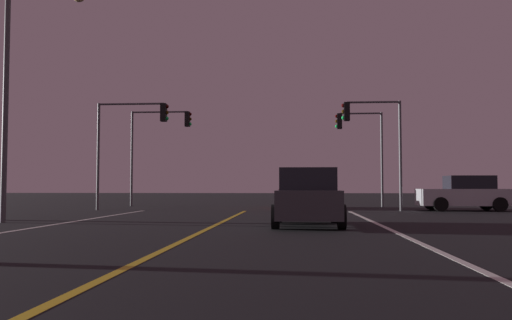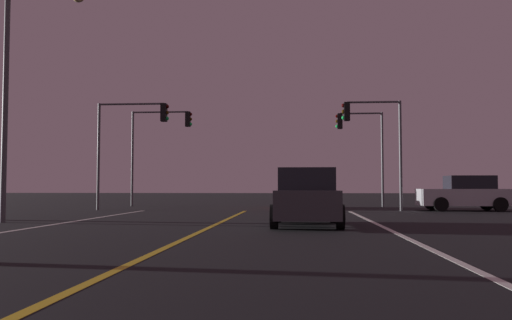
{
  "view_description": "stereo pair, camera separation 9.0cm",
  "coord_description": "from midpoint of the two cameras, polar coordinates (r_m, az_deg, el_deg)",
  "views": [
    {
      "loc": [
        2.42,
        0.65,
        1.16
      ],
      "look_at": [
        0.6,
        25.17,
        2.4
      ],
      "focal_mm": 37.4,
      "sensor_mm": 36.0,
      "label": 1
    },
    {
      "loc": [
        2.51,
        0.65,
        1.16
      ],
      "look_at": [
        0.6,
        25.17,
        2.4
      ],
      "focal_mm": 37.4,
      "sensor_mm": 36.0,
      "label": 2
    }
  ],
  "objects": [
    {
      "name": "traffic_light_far_left",
      "position": [
        32.7,
        -10.3,
        2.62
      ],
      "size": [
        3.72,
        0.36,
        5.74
      ],
      "color": "#4C4C51",
      "rests_on": "ground"
    },
    {
      "name": "traffic_light_near_left",
      "position": [
        27.41,
        -13.17,
        3.18
      ],
      "size": [
        3.65,
        0.36,
        5.37
      ],
      "color": "#4C4C51",
      "rests_on": "ground"
    },
    {
      "name": "traffic_light_near_right",
      "position": [
        26.41,
        12.19,
        3.23
      ],
      "size": [
        2.87,
        0.36,
        5.32
      ],
      "rotation": [
        0.0,
        0.0,
        3.14
      ],
      "color": "#4C4C51",
      "rests_on": "ground"
    },
    {
      "name": "traffic_light_far_right",
      "position": [
        31.86,
        10.95,
        2.42
      ],
      "size": [
        2.77,
        0.36,
        5.52
      ],
      "rotation": [
        0.0,
        0.0,
        3.14
      ],
      "color": "#4C4C51",
      "rests_on": "ground"
    },
    {
      "name": "car_crossing_side",
      "position": [
        27.75,
        21.39,
        -3.39
      ],
      "size": [
        4.3,
        2.02,
        1.7
      ],
      "rotation": [
        0.0,
        0.0,
        3.14
      ],
      "color": "black",
      "rests_on": "ground"
    },
    {
      "name": "lane_center_divider",
      "position": [
        9.81,
        -10.48,
        -9.6
      ],
      "size": [
        0.16,
        32.15,
        0.01
      ],
      "primitive_type": "cube",
      "color": "gold",
      "rests_on": "ground"
    },
    {
      "name": "lane_edge_right",
      "position": [
        9.82,
        19.28,
        -9.48
      ],
      "size": [
        0.16,
        32.15,
        0.01
      ],
      "primitive_type": "cube",
      "color": "silver",
      "rests_on": "ground"
    },
    {
      "name": "street_lamp_left_mid",
      "position": [
        19.26,
        -23.55,
        8.68
      ],
      "size": [
        2.71,
        0.44,
        7.68
      ],
      "color": "#4C4C51",
      "rests_on": "ground"
    },
    {
      "name": "car_lead_same_lane",
      "position": [
        15.95,
        5.34,
        -4.09
      ],
      "size": [
        2.02,
        4.3,
        1.7
      ],
      "rotation": [
        0.0,
        0.0,
        1.57
      ],
      "color": "black",
      "rests_on": "ground"
    },
    {
      "name": "car_ahead_far",
      "position": [
        29.1,
        4.26,
        -3.55
      ],
      "size": [
        2.02,
        4.3,
        1.7
      ],
      "rotation": [
        0.0,
        0.0,
        1.57
      ],
      "color": "black",
      "rests_on": "ground"
    }
  ]
}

